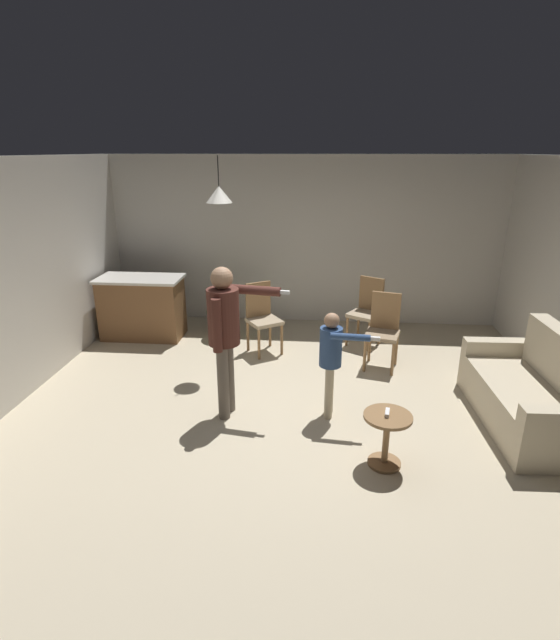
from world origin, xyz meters
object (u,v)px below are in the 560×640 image
object	(u,v)px
dining_chair_near_wall	(383,328)
dining_chair_by_counter	(367,309)
dining_chair_centre_back	(262,315)
potted_plant_corner	(223,310)
kitchen_counter	(142,307)
couch_floral	(532,395)
spare_remote_on_table	(387,413)
person_adult	(225,326)
person_child	(332,354)
side_table_by_couch	(387,434)

from	to	relation	value
dining_chair_near_wall	dining_chair_by_counter	bearing A→B (deg)	-64.69
dining_chair_centre_back	potted_plant_corner	distance (m)	0.85
potted_plant_corner	dining_chair_by_counter	bearing A→B (deg)	-2.31
kitchen_counter	dining_chair_near_wall	xyz separation A→B (m)	(3.56, -0.78, 0.07)
couch_floral	dining_chair_near_wall	size ratio (longest dim) A/B	1.83
potted_plant_corner	spare_remote_on_table	world-z (taller)	potted_plant_corner
couch_floral	person_adult	bearing A→B (deg)	89.63
dining_chair_by_counter	person_adult	bearing A→B (deg)	84.46
dining_chair_near_wall	dining_chair_centre_back	size ratio (longest dim) A/B	1.00
potted_plant_corner	person_child	bearing A→B (deg)	-53.98
couch_floral	dining_chair_near_wall	bearing A→B (deg)	44.63
person_child	potted_plant_corner	xyz separation A→B (m)	(-1.63, 2.24, -0.31)
side_table_by_couch	dining_chair_near_wall	distance (m)	2.21
dining_chair_centre_back	potted_plant_corner	bearing A→B (deg)	-70.79
person_child	potted_plant_corner	bearing A→B (deg)	-138.96
dining_chair_centre_back	spare_remote_on_table	size ratio (longest dim) A/B	7.69
dining_chair_near_wall	kitchen_counter	bearing A→B (deg)	2.61
side_table_by_couch	spare_remote_on_table	bearing A→B (deg)	119.59
potted_plant_corner	person_adult	bearing A→B (deg)	-77.46
person_adult	dining_chair_by_counter	world-z (taller)	person_adult
dining_chair_near_wall	spare_remote_on_table	distance (m)	2.19
couch_floral	dining_chair_by_counter	distance (m)	2.64
person_child	dining_chair_by_counter	bearing A→B (deg)	170.41
person_child	spare_remote_on_table	bearing A→B (deg)	35.75
side_table_by_couch	dining_chair_near_wall	world-z (taller)	dining_chair_near_wall
dining_chair_by_counter	dining_chair_near_wall	distance (m)	0.81
dining_chair_centre_back	couch_floral	bearing A→B (deg)	117.24
dining_chair_near_wall	spare_remote_on_table	size ratio (longest dim) A/B	7.69
side_table_by_couch	person_adult	distance (m)	1.92
person_adult	potted_plant_corner	distance (m)	2.44
dining_chair_by_counter	potted_plant_corner	xyz separation A→B (m)	(-2.19, 0.09, -0.12)
dining_chair_near_wall	dining_chair_centre_back	distance (m)	1.70
person_adult	dining_chair_centre_back	xyz separation A→B (m)	(0.16, 1.79, -0.49)
side_table_by_couch	dining_chair_near_wall	size ratio (longest dim) A/B	0.52
person_child	dining_chair_by_counter	distance (m)	2.23
dining_chair_centre_back	spare_remote_on_table	xyz separation A→B (m)	(1.45, -2.56, -0.01)
dining_chair_near_wall	potted_plant_corner	world-z (taller)	dining_chair_near_wall
couch_floral	person_adult	xyz separation A→B (m)	(-3.23, -0.09, 0.70)
person_adult	spare_remote_on_table	bearing A→B (deg)	73.62
side_table_by_couch	dining_chair_near_wall	xyz separation A→B (m)	(0.21, 2.19, 0.22)
side_table_by_couch	dining_chair_centre_back	xyz separation A→B (m)	(-1.45, 2.57, 0.22)
side_table_by_couch	potted_plant_corner	xyz separation A→B (m)	(-2.13, 3.08, 0.10)
person_adult	dining_chair_near_wall	bearing A→B (deg)	136.92
side_table_by_couch	dining_chair_centre_back	world-z (taller)	dining_chair_centre_back
person_adult	spare_remote_on_table	size ratio (longest dim) A/B	12.79
person_child	dining_chair_near_wall	bearing A→B (deg)	157.44
dining_chair_by_counter	dining_chair_centre_back	bearing A→B (deg)	47.09
side_table_by_couch	person_child	world-z (taller)	person_child
kitchen_counter	dining_chair_near_wall	world-z (taller)	dining_chair_near_wall
side_table_by_couch	dining_chair_centre_back	bearing A→B (deg)	119.50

